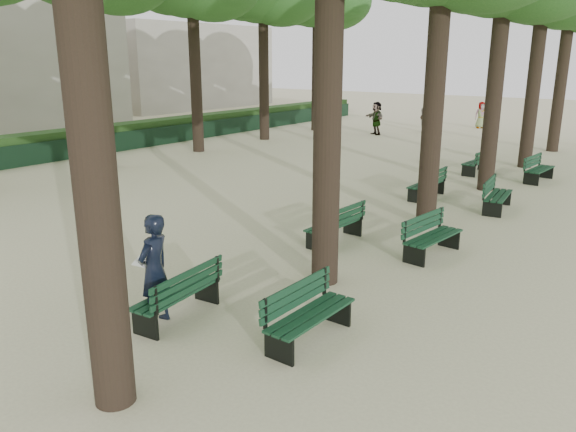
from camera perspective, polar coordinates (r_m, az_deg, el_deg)
The scene contains 16 objects.
ground at distance 10.10m, azimuth -13.13°, elevation -9.79°, with size 120.00×120.00×0.00m, color beige.
bench_left_0 at distance 9.82m, azimuth -11.15°, elevation -8.68°, with size 0.76×1.85×0.92m.
bench_left_1 at distance 13.50m, azimuth 4.76°, elevation -1.57°, with size 0.66×1.83×0.92m.
bench_left_2 at distance 18.26m, azimuth 13.88°, elevation 2.63°, with size 0.61×1.81×0.92m.
bench_left_3 at distance 22.71m, azimuth 18.62°, elevation 4.79°, with size 0.68×1.83×0.92m.
bench_right_0 at distance 8.92m, azimuth 2.27°, elevation -10.99°, with size 0.60×1.81×0.92m.
bench_right_1 at distance 12.95m, azimuth 14.47°, elevation -2.79°, with size 0.77×1.85×0.92m.
bench_right_2 at distance 17.36m, azimuth 20.50°, elevation 1.41°, with size 0.78×1.85×0.92m.
bench_right_3 at distance 22.04m, azimuth 24.13°, elevation 3.92°, with size 0.72×1.84×0.92m.
man_with_map at distance 9.44m, azimuth -13.43°, elevation -5.38°, with size 0.70×0.82×1.90m.
pedestrian_a at distance 34.89m, azimuth 13.87°, elevation 9.83°, with size 0.90×0.37×1.86m, color #262628.
pedestrian_e at distance 32.99m, azimuth 8.96°, elevation 9.79°, with size 1.74×0.37×1.87m, color #262628.
pedestrian_d at distance 37.63m, azimuth 19.02°, elevation 9.68°, with size 0.80×0.33×1.64m, color #262628.
fence at distance 27.99m, azimuth -16.39°, elevation 7.29°, with size 0.08×42.00×0.90m, color black.
hedge at distance 28.53m, azimuth -17.28°, elevation 7.68°, with size 1.20×42.00×1.20m, color #1E4116.
building_far at distance 53.73m, azimuth -12.32°, elevation 14.63°, with size 12.00×16.00×7.00m, color #B7B2A3.
Camera 1 is at (7.06, -5.80, 4.29)m, focal length 35.00 mm.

